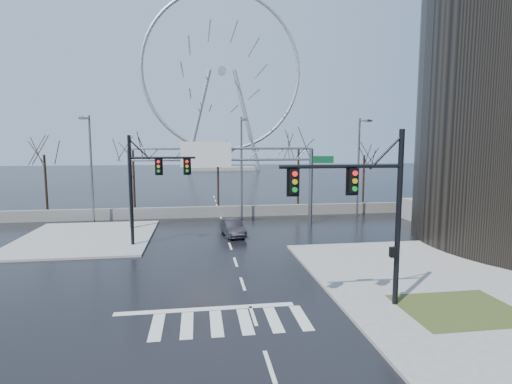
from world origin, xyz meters
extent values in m
plane|color=black|center=(0.00, 0.00, 0.00)|extent=(260.00, 260.00, 0.00)
cube|color=gray|center=(10.00, 2.00, 0.07)|extent=(12.00, 10.00, 0.15)
cube|color=gray|center=(-11.00, 12.00, 0.07)|extent=(10.00, 12.00, 0.15)
cube|color=#2D3E1A|center=(9.00, -5.00, 0.15)|extent=(5.00, 4.00, 0.02)
cube|color=slate|center=(0.00, 20.00, 0.55)|extent=(52.00, 0.50, 1.10)
cylinder|color=black|center=(6.50, -4.00, 4.00)|extent=(0.24, 0.24, 8.00)
cylinder|color=black|center=(3.80, -4.00, 6.40)|extent=(5.40, 0.16, 0.16)
cube|color=black|center=(4.30, -4.15, 5.80)|extent=(0.35, 0.28, 1.05)
cube|color=black|center=(1.70, -4.15, 5.80)|extent=(0.35, 0.28, 1.05)
cylinder|color=black|center=(-7.00, 9.00, 4.00)|extent=(0.24, 0.24, 8.00)
cylinder|color=black|center=(-4.70, 9.00, 6.40)|extent=(4.60, 0.16, 0.16)
cube|color=black|center=(-5.00, 8.85, 5.80)|extent=(0.35, 0.28, 1.05)
cube|color=black|center=(-3.00, 8.85, 5.80)|extent=(0.35, 0.28, 1.05)
cylinder|color=slate|center=(-8.00, 15.00, 3.50)|extent=(0.36, 0.36, 7.00)
cylinder|color=slate|center=(8.00, 15.00, 3.50)|extent=(0.36, 0.36, 7.00)
cylinder|color=slate|center=(0.00, 15.00, 7.00)|extent=(16.00, 0.20, 0.20)
cylinder|color=slate|center=(0.00, 15.00, 6.00)|extent=(16.00, 0.20, 0.20)
cube|color=#0A4C26|center=(-1.50, 14.85, 6.50)|extent=(4.20, 0.10, 2.00)
cube|color=silver|center=(-1.50, 14.79, 6.50)|extent=(4.40, 0.02, 2.20)
cylinder|color=slate|center=(-12.00, 18.50, 5.00)|extent=(0.20, 0.20, 10.00)
cylinder|color=slate|center=(-12.00, 17.40, 9.70)|extent=(0.12, 2.20, 0.12)
cube|color=slate|center=(-12.00, 16.40, 9.60)|extent=(0.50, 0.70, 0.18)
cylinder|color=slate|center=(2.00, 18.50, 5.00)|extent=(0.20, 0.20, 10.00)
cylinder|color=slate|center=(2.00, 17.40, 9.70)|extent=(0.12, 2.20, 0.12)
cube|color=slate|center=(2.00, 16.40, 9.60)|extent=(0.50, 0.70, 0.18)
cylinder|color=slate|center=(14.00, 18.50, 5.00)|extent=(0.20, 0.20, 10.00)
cylinder|color=slate|center=(14.00, 17.40, 9.70)|extent=(0.12, 2.20, 0.12)
cube|color=slate|center=(14.00, 16.40, 9.60)|extent=(0.50, 0.70, 0.18)
cylinder|color=black|center=(-18.00, 24.00, 3.15)|extent=(0.24, 0.24, 6.30)
cylinder|color=black|center=(-9.00, 23.50, 3.38)|extent=(0.24, 0.24, 6.75)
cylinder|color=black|center=(0.00, 24.50, 2.93)|extent=(0.24, 0.24, 5.85)
cylinder|color=black|center=(9.00, 23.50, 3.51)|extent=(0.24, 0.24, 7.02)
cylinder|color=black|center=(17.00, 24.00, 3.06)|extent=(0.24, 0.24, 6.12)
cube|color=gray|center=(5.00, 95.00, 0.50)|extent=(18.00, 6.00, 1.00)
torus|color=#B2B2B7|center=(5.00, 95.00, 28.00)|extent=(45.00, 1.00, 45.00)
cylinder|color=#B2B2B7|center=(5.00, 95.00, 28.00)|extent=(2.40, 1.50, 2.40)
cylinder|color=#B2B2B7|center=(-2.00, 95.00, 14.00)|extent=(8.28, 1.20, 28.82)
cylinder|color=#B2B2B7|center=(12.00, 95.00, 14.00)|extent=(8.28, 1.20, 28.82)
imported|color=black|center=(0.47, 11.36, 0.65)|extent=(1.94, 4.10, 1.30)
camera|label=1|loc=(-2.27, -20.27, 7.32)|focal=28.00mm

